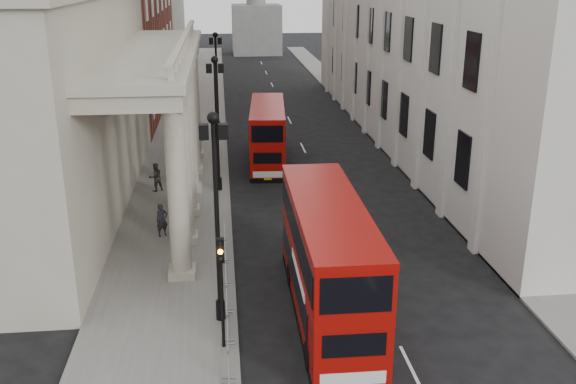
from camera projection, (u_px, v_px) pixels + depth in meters
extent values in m
plane|color=black|center=(239.00, 381.00, 21.71)|extent=(260.00, 260.00, 0.00)
cube|color=slate|center=(188.00, 150.00, 49.61)|extent=(6.00, 140.00, 0.12)
cube|color=slate|center=(396.00, 144.00, 51.24)|extent=(3.00, 140.00, 0.12)
cube|color=slate|center=(226.00, 149.00, 49.90)|extent=(0.20, 140.00, 0.14)
cube|color=#9B9682|center=(37.00, 107.00, 35.65)|extent=(9.00, 28.00, 12.00)
cube|color=#60605E|center=(256.00, 29.00, 107.52)|extent=(8.00, 8.00, 8.00)
cylinder|color=black|center=(220.00, 310.00, 25.24)|extent=(0.36, 0.36, 0.80)
cylinder|color=black|center=(217.00, 225.00, 24.07)|extent=(0.18, 0.18, 8.00)
sphere|color=black|center=(213.00, 118.00, 22.74)|extent=(0.44, 0.44, 0.44)
cube|color=black|center=(223.00, 131.00, 22.94)|extent=(0.35, 0.35, 0.55)
cube|color=black|center=(204.00, 132.00, 22.87)|extent=(0.35, 0.35, 0.55)
cylinder|color=black|center=(219.00, 184.00, 40.29)|extent=(0.36, 0.36, 0.80)
cylinder|color=black|center=(217.00, 128.00, 39.12)|extent=(0.18, 0.18, 8.00)
sphere|color=black|center=(215.00, 60.00, 37.79)|extent=(0.44, 0.44, 0.44)
cube|color=black|center=(221.00, 68.00, 37.98)|extent=(0.35, 0.35, 0.55)
cube|color=black|center=(209.00, 68.00, 37.91)|extent=(0.35, 0.35, 0.55)
cylinder|color=black|center=(218.00, 126.00, 55.34)|extent=(0.36, 0.36, 0.80)
cylinder|color=black|center=(217.00, 84.00, 54.17)|extent=(0.18, 0.18, 8.00)
sphere|color=black|center=(215.00, 35.00, 52.83)|extent=(0.44, 0.44, 0.44)
cube|color=black|center=(220.00, 41.00, 53.03)|extent=(0.35, 0.35, 0.55)
cube|color=black|center=(211.00, 41.00, 52.96)|extent=(0.35, 0.35, 0.55)
cylinder|color=black|center=(222.00, 305.00, 22.95)|extent=(0.12, 0.12, 3.40)
cube|color=black|center=(220.00, 250.00, 22.25)|extent=(0.28, 0.22, 0.90)
sphere|color=black|center=(220.00, 244.00, 22.03)|extent=(0.18, 0.18, 0.18)
sphere|color=orange|center=(220.00, 252.00, 22.13)|extent=(0.18, 0.18, 0.18)
sphere|color=black|center=(221.00, 260.00, 22.23)|extent=(0.18, 0.18, 0.18)
cube|color=gray|center=(228.00, 347.00, 22.45)|extent=(0.50, 2.30, 1.10)
cube|color=gray|center=(227.00, 314.00, 24.66)|extent=(0.50, 2.30, 1.10)
cube|color=gray|center=(226.00, 286.00, 26.87)|extent=(0.50, 2.30, 1.10)
cube|color=gray|center=(225.00, 262.00, 29.08)|extent=(0.50, 2.30, 1.10)
cube|color=gray|center=(225.00, 241.00, 31.29)|extent=(0.50, 2.30, 1.10)
cube|color=#950A06|center=(327.00, 282.00, 25.59)|extent=(2.66, 10.89, 2.07)
cube|color=#950A06|center=(328.00, 232.00, 24.89)|extent=(2.66, 10.89, 1.81)
cube|color=#950A06|center=(329.00, 207.00, 24.56)|extent=(2.71, 10.93, 0.26)
cube|color=black|center=(327.00, 309.00, 25.99)|extent=(2.68, 10.89, 0.36)
cube|color=black|center=(327.00, 276.00, 25.51)|extent=(2.71, 8.82, 1.04)
cube|color=black|center=(329.00, 230.00, 24.86)|extent=(2.72, 10.27, 1.14)
cube|color=white|center=(353.00, 378.00, 20.72)|extent=(2.17, 0.08, 0.47)
cylinder|color=black|center=(310.00, 356.00, 22.22)|extent=(0.34, 1.04, 1.04)
cylinder|color=black|center=(377.00, 352.00, 22.43)|extent=(0.34, 1.04, 1.04)
cylinder|color=black|center=(292.00, 275.00, 28.16)|extent=(0.34, 1.04, 1.04)
cylinder|color=black|center=(344.00, 273.00, 28.37)|extent=(0.34, 1.04, 1.04)
cube|color=#AF0C08|center=(268.00, 146.00, 46.21)|extent=(3.06, 9.87, 1.85)
cube|color=#AF0C08|center=(267.00, 120.00, 45.58)|extent=(3.06, 9.87, 1.62)
cube|color=#AF0C08|center=(267.00, 107.00, 45.28)|extent=(3.10, 9.91, 0.23)
cube|color=black|center=(268.00, 160.00, 46.56)|extent=(3.08, 9.88, 0.32)
cube|color=black|center=(268.00, 143.00, 46.13)|extent=(2.97, 8.03, 0.93)
cube|color=black|center=(267.00, 118.00, 45.55)|extent=(3.07, 9.32, 1.02)
cube|color=white|center=(268.00, 174.00, 41.83)|extent=(1.94, 0.21, 0.42)
cube|color=yellow|center=(268.00, 179.00, 41.92)|extent=(0.51, 0.08, 0.12)
cylinder|color=black|center=(252.00, 170.00, 43.24)|extent=(0.37, 0.95, 0.93)
cylinder|color=black|center=(283.00, 170.00, 43.30)|extent=(0.37, 0.95, 0.93)
cylinder|color=black|center=(254.00, 148.00, 48.58)|extent=(0.37, 0.95, 0.93)
cylinder|color=black|center=(282.00, 148.00, 48.64)|extent=(0.37, 0.95, 0.93)
imported|color=black|center=(162.00, 220.00, 33.09)|extent=(0.75, 0.66, 1.73)
imported|color=#292521|center=(156.00, 177.00, 39.91)|extent=(1.10, 1.01, 1.81)
imported|color=black|center=(179.00, 196.00, 36.40)|extent=(1.08, 0.95, 1.86)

